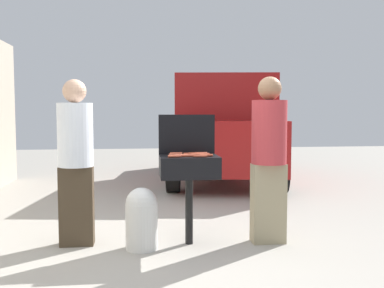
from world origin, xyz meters
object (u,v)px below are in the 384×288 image
at_px(propane_tank, 142,217).
at_px(hot_dog_4, 203,154).
at_px(hot_dog_6, 175,156).
at_px(hot_dog_11, 195,154).
at_px(hot_dog_1, 201,153).
at_px(hot_dog_5, 182,155).
at_px(person_left, 76,156).
at_px(person_right, 269,153).
at_px(hot_dog_3, 198,154).
at_px(hot_dog_10, 201,156).
at_px(hot_dog_9, 176,153).
at_px(bbq_grill, 189,170).
at_px(hot_dog_7, 206,155).
at_px(parked_minivan, 223,128).
at_px(hot_dog_2, 188,156).
at_px(hot_dog_8, 175,155).
at_px(hot_dog_0, 190,154).

bearing_deg(propane_tank, hot_dog_4, 12.50).
xyz_separation_m(hot_dog_6, hot_dog_11, (0.23, 0.25, 0.00)).
relative_size(hot_dog_1, hot_dog_5, 1.00).
xyz_separation_m(hot_dog_1, person_left, (-1.29, -0.03, -0.01)).
height_order(hot_dog_6, person_right, person_right).
relative_size(hot_dog_3, hot_dog_6, 1.00).
relative_size(hot_dog_6, hot_dog_10, 1.00).
xyz_separation_m(hot_dog_1, hot_dog_9, (-0.26, 0.01, 0.00)).
distance_m(bbq_grill, hot_dog_7, 0.25).
height_order(hot_dog_1, parked_minivan, parked_minivan).
xyz_separation_m(hot_dog_4, person_left, (-1.30, 0.08, -0.01)).
height_order(hot_dog_2, hot_dog_8, same).
xyz_separation_m(hot_dog_3, hot_dog_6, (-0.25, -0.15, 0.00)).
bearing_deg(person_left, hot_dog_11, 10.42).
bearing_deg(hot_dog_2, bbq_grill, 77.41).
height_order(hot_dog_1, hot_dog_6, same).
bearing_deg(hot_dog_10, hot_dog_5, 154.97).
distance_m(hot_dog_1, hot_dog_3, 0.14).
xyz_separation_m(hot_dog_2, hot_dog_6, (-0.14, -0.04, 0.00)).
relative_size(hot_dog_2, hot_dog_3, 1.00).
height_order(hot_dog_1, propane_tank, hot_dog_1).
bearing_deg(hot_dog_7, hot_dog_8, 165.09).
bearing_deg(hot_dog_10, hot_dog_9, 126.24).
relative_size(hot_dog_3, hot_dog_4, 1.00).
bearing_deg(hot_dog_2, propane_tank, -179.16).
distance_m(hot_dog_7, hot_dog_8, 0.32).
height_order(hot_dog_6, hot_dog_7, same).
bearing_deg(person_left, hot_dog_2, 0.16).
bearing_deg(hot_dog_1, hot_dog_2, -124.87).
relative_size(hot_dog_4, hot_dog_11, 1.00).
relative_size(hot_dog_4, parked_minivan, 0.03).
bearing_deg(hot_dog_0, hot_dog_2, -102.87).
xyz_separation_m(bbq_grill, hot_dog_3, (0.09, -0.00, 0.16)).
distance_m(hot_dog_8, hot_dog_11, 0.24).
bearing_deg(hot_dog_7, person_right, 4.01).
height_order(hot_dog_2, propane_tank, hot_dog_2).
height_order(bbq_grill, hot_dog_4, hot_dog_4).
bearing_deg(hot_dog_0, hot_dog_7, -45.31).
height_order(hot_dog_8, hot_dog_9, same).
distance_m(hot_dog_0, hot_dog_1, 0.15).
distance_m(hot_dog_0, hot_dog_4, 0.14).
bearing_deg(hot_dog_6, hot_dog_9, 81.97).
bearing_deg(propane_tank, hot_dog_5, 5.43).
relative_size(hot_dog_6, hot_dog_7, 1.00).
bearing_deg(hot_dog_6, person_right, 6.06).
relative_size(hot_dog_11, propane_tank, 0.21).
xyz_separation_m(hot_dog_11, person_left, (-1.22, 0.01, -0.01)).
relative_size(hot_dog_4, hot_dog_10, 1.00).
height_order(hot_dog_3, propane_tank, hot_dog_3).
height_order(hot_dog_5, parked_minivan, parked_minivan).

